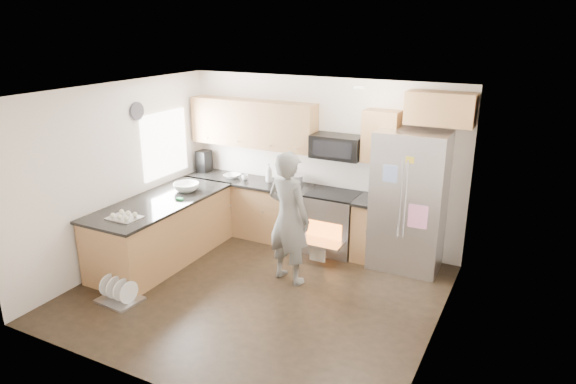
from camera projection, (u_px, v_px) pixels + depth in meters
The scene contains 8 objects.
ground at pixel (257, 293), 6.71m from camera, with size 4.50×4.50×0.00m, color black.
room_shell at pixel (252, 169), 6.22m from camera, with size 4.54×4.04×2.62m.
back_cabinet_run at pixel (280, 181), 8.14m from camera, with size 4.45×0.64×2.50m.
peninsula at pixel (162, 230), 7.54m from camera, with size 0.96×2.36×1.05m.
stove_range at pixel (333, 209), 7.78m from camera, with size 0.76×0.97×1.79m.
refrigerator at pixel (409, 200), 7.18m from camera, with size 0.99×0.79×1.99m.
person at pixel (289, 218), 6.78m from camera, with size 0.66×0.43×1.82m, color slate.
dish_rack at pixel (119, 295), 6.49m from camera, with size 0.55×0.45×0.32m.
Camera 1 is at (3.08, -5.11, 3.37)m, focal length 32.00 mm.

